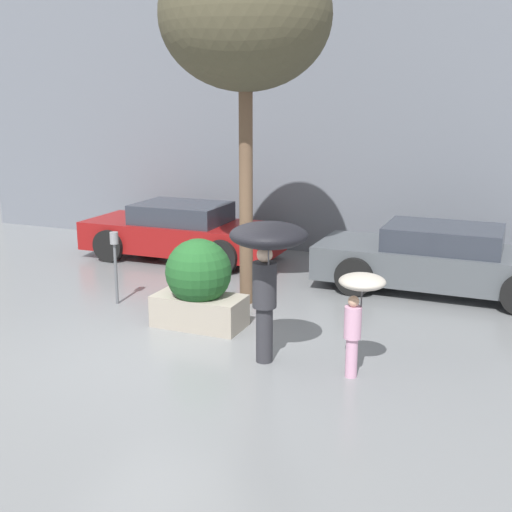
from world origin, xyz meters
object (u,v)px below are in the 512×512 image
parked_car_far (442,260)px  parking_meter (115,253)px  parked_car_near (182,232)px  street_tree (245,18)px  person_adult (268,252)px  person_child (359,300)px  planter_box (199,284)px

parked_car_far → parking_meter: 5.74m
parked_car_near → street_tree: street_tree is taller
person_adult → person_child: person_adult is taller
planter_box → parked_car_near: planter_box is taller
planter_box → parked_car_far: bearing=46.1°
planter_box → parked_car_far: size_ratio=0.31×
parked_car_far → person_child: bearing=173.3°
parked_car_near → street_tree: (2.53, -2.33, 4.02)m
parked_car_near → parking_meter: size_ratio=3.44×
person_adult → parking_meter: size_ratio=1.53×
person_child → street_tree: bearing=112.5°
parked_car_far → parked_car_near: bearing=86.3°
person_child → parked_car_far: (0.51, 4.17, -0.43)m
planter_box → person_child: planter_box is taller
street_tree → person_child: bearing=-42.0°
parked_car_far → person_adult: bearing=158.7°
person_child → parked_car_far: size_ratio=0.30×
street_tree → parking_meter: street_tree is taller
person_adult → parked_car_far: 4.66m
person_child → parking_meter: 4.65m
planter_box → parked_car_far: planter_box is taller
planter_box → person_child: 2.83m
person_child → parked_car_near: person_child is taller
parked_car_near → person_child: bearing=-133.5°
parked_car_near → parking_meter: bearing=-171.8°
parking_meter → parked_car_far: bearing=29.9°
planter_box → person_adult: (1.49, -0.95, 0.85)m
person_adult → parked_car_near: person_adult is taller
person_adult → parked_car_far: size_ratio=0.43×
parked_car_near → parking_meter: parking_meter is taller
person_adult → planter_box: bearing=-164.9°
street_tree → parking_meter: bearing=-155.6°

